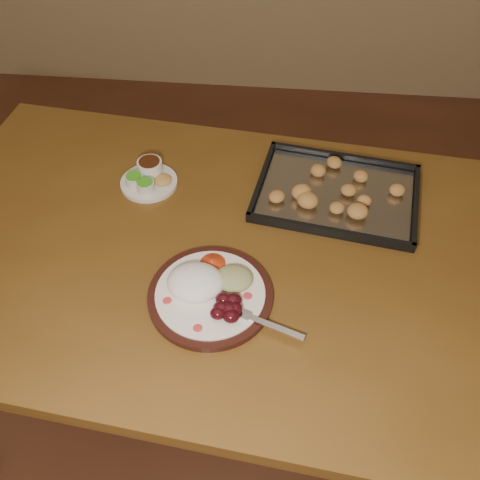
# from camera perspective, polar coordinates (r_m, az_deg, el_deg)

# --- Properties ---
(ground) EXTENTS (4.00, 4.00, 0.00)m
(ground) POSITION_cam_1_polar(r_m,az_deg,el_deg) (1.86, -10.68, -18.09)
(ground) COLOR brown
(ground) RESTS_ON ground
(dining_table) EXTENTS (1.59, 1.06, 0.75)m
(dining_table) POSITION_cam_1_polar(r_m,az_deg,el_deg) (1.30, -1.25, -3.76)
(dining_table) COLOR brown
(dining_table) RESTS_ON ground
(dinner_plate) EXTENTS (0.33, 0.27, 0.06)m
(dinner_plate) POSITION_cam_1_polar(r_m,az_deg,el_deg) (1.13, -3.27, -5.38)
(dinner_plate) COLOR black
(dinner_plate) RESTS_ON dining_table
(condiment_saucer) EXTENTS (0.15, 0.15, 0.05)m
(condiment_saucer) POSITION_cam_1_polar(r_m,az_deg,el_deg) (1.40, -9.78, 6.55)
(condiment_saucer) COLOR silver
(condiment_saucer) RESTS_ON dining_table
(baking_tray) EXTENTS (0.44, 0.35, 0.04)m
(baking_tray) POSITION_cam_1_polar(r_m,az_deg,el_deg) (1.37, 10.22, 5.02)
(baking_tray) COLOR black
(baking_tray) RESTS_ON dining_table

